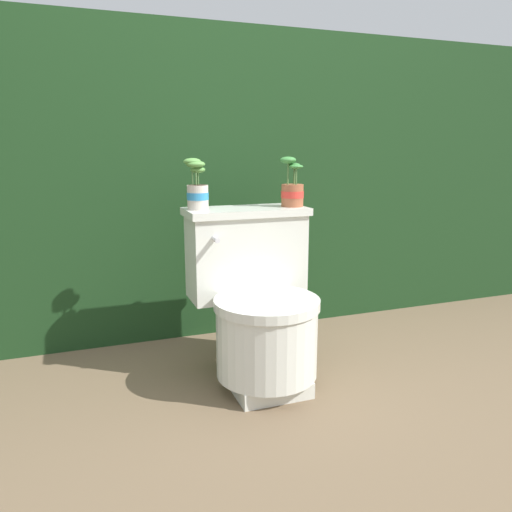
{
  "coord_description": "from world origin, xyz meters",
  "views": [
    {
      "loc": [
        -0.68,
        -1.67,
        0.93
      ],
      "look_at": [
        -0.02,
        0.14,
        0.51
      ],
      "focal_mm": 35.0,
      "sensor_mm": 36.0,
      "label": 1
    }
  ],
  "objects": [
    {
      "name": "potted_plant_left",
      "position": [
        -0.21,
        0.28,
        0.77
      ],
      "size": [
        0.09,
        0.09,
        0.2
      ],
      "color": "beige",
      "rests_on": "toilet"
    },
    {
      "name": "potted_plant_midleft",
      "position": [
        0.18,
        0.24,
        0.76
      ],
      "size": [
        0.11,
        0.1,
        0.21
      ],
      "color": "#9E5638",
      "rests_on": "toilet"
    },
    {
      "name": "hedge_backdrop",
      "position": [
        0.0,
        1.15,
        0.75
      ],
      "size": [
        4.22,
        0.97,
        1.5
      ],
      "color": "#193819",
      "rests_on": "ground"
    },
    {
      "name": "toilet",
      "position": [
        -0.02,
        0.12,
        0.33
      ],
      "size": [
        0.5,
        0.56,
        0.69
      ],
      "color": "silver",
      "rests_on": "ground"
    },
    {
      "name": "ground_plane",
      "position": [
        0.0,
        0.0,
        0.0
      ],
      "size": [
        12.0,
        12.0,
        0.0
      ],
      "primitive_type": "plane",
      "color": "brown"
    }
  ]
}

